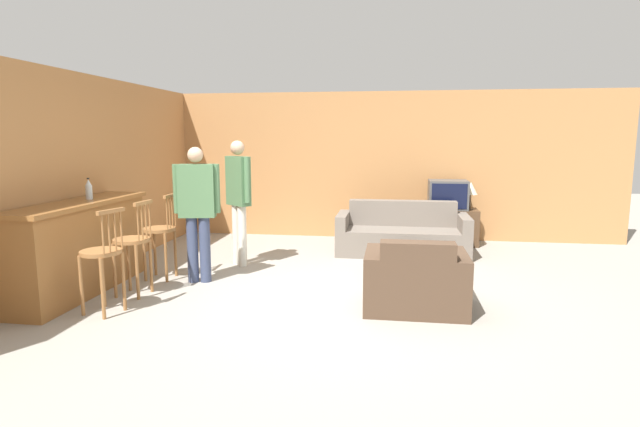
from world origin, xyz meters
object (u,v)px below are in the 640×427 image
object	(u,v)px
person_by_window	(238,195)
bar_chair_far	(161,235)
tv	(448,195)
bottle	(89,190)
bar_chair_near	(102,259)
tv_unit	(447,227)
couch_far	(402,235)
coffee_table	(408,252)
bar_chair_mid	(133,246)
table_lamp	(471,190)
person_by_counter	(197,207)
book_on_table	(407,246)
armchair_near	(415,283)

from	to	relation	value
person_by_window	bar_chair_far	bearing A→B (deg)	-133.69
tv	bottle	xyz separation A→B (m)	(-4.47, -3.16, 0.34)
bar_chair_near	tv_unit	world-z (taller)	bar_chair_near
couch_far	tv_unit	size ratio (longest dim) A/B	2.00
bar_chair_near	tv_unit	size ratio (longest dim) A/B	1.09
couch_far	coffee_table	world-z (taller)	couch_far
bar_chair_near	bar_chair_mid	xyz separation A→B (m)	(0.00, 0.61, 0.00)
tv_unit	table_lamp	world-z (taller)	table_lamp
person_by_counter	book_on_table	bearing A→B (deg)	15.16
armchair_near	person_by_window	world-z (taller)	person_by_window
coffee_table	bottle	world-z (taller)	bottle
book_on_table	armchair_near	bearing A→B (deg)	-87.89
tv_unit	person_by_window	size ratio (longest dim) A/B	0.57
bar_chair_near	bar_chair_far	size ratio (longest dim) A/B	1.00
armchair_near	person_by_counter	world-z (taller)	person_by_counter
bar_chair_far	person_by_counter	bearing A→B (deg)	-6.80
bar_chair_near	table_lamp	distance (m)	5.81
couch_far	book_on_table	xyz separation A→B (m)	(0.05, -1.25, 0.10)
bar_chair_mid	couch_far	size ratio (longest dim) A/B	0.54
bar_chair_near	bar_chair_mid	distance (m)	0.61
bar_chair_far	table_lamp	bearing A→B (deg)	32.62
bar_chair_near	bar_chair_mid	bearing A→B (deg)	89.96
bar_chair_mid	person_by_window	bearing A→B (deg)	62.53
couch_far	bottle	bearing A→B (deg)	-147.48
couch_far	bottle	xyz separation A→B (m)	(-3.71, -2.37, 0.90)
armchair_near	bottle	xyz separation A→B (m)	(-3.81, 0.25, 0.90)
book_on_table	person_by_window	size ratio (longest dim) A/B	0.14
bar_chair_mid	tv	world-z (taller)	bar_chair_mid
table_lamp	person_by_counter	bearing A→B (deg)	-143.14
coffee_table	bar_chair_far	bearing A→B (deg)	-168.91
person_by_window	person_by_counter	xyz separation A→B (m)	(-0.25, -0.88, -0.05)
tv_unit	tv	world-z (taller)	tv
bar_chair_near	table_lamp	size ratio (longest dim) A/B	2.38
couch_far	tv	bearing A→B (deg)	46.49
tv_unit	table_lamp	size ratio (longest dim) A/B	2.19
couch_far	armchair_near	xyz separation A→B (m)	(0.10, -2.61, 0.00)
bar_chair_mid	book_on_table	distance (m)	3.40
bar_chair_far	bottle	bearing A→B (deg)	-143.17
coffee_table	tv	size ratio (longest dim) A/B	1.47
armchair_near	person_by_window	xyz separation A→B (m)	(-2.39, 1.54, 0.72)
bar_chair_near	couch_far	bearing A→B (deg)	45.99
tv	table_lamp	bearing A→B (deg)	0.47
tv	person_by_window	distance (m)	3.58
bar_chair_near	person_by_counter	size ratio (longest dim) A/B	0.65
bar_chair_mid	bar_chair_far	world-z (taller)	same
tv_unit	bottle	distance (m)	5.55
book_on_table	table_lamp	xyz separation A→B (m)	(1.08, 2.05, 0.55)
armchair_near	table_lamp	bearing A→B (deg)	73.17
coffee_table	person_by_window	distance (m)	2.46
book_on_table	person_by_counter	xyz separation A→B (m)	(-2.59, -0.70, 0.56)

